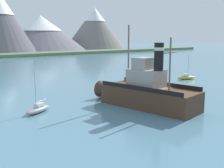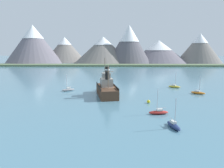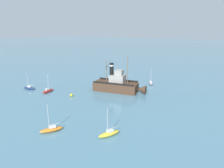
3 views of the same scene
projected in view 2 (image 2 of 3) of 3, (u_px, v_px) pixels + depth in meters
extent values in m
plane|color=teal|center=(111.00, 96.00, 52.68)|extent=(600.00, 600.00, 0.00)
cone|color=slate|center=(34.00, 44.00, 167.56)|extent=(46.72, 46.72, 31.81)
cone|color=white|center=(33.00, 32.00, 165.76)|extent=(17.47, 17.47, 11.33)
cone|color=slate|center=(65.00, 50.00, 187.36)|extent=(39.75, 39.75, 22.96)
cone|color=white|center=(64.00, 41.00, 185.97)|extent=(12.95, 12.95, 7.13)
cone|color=slate|center=(103.00, 50.00, 169.07)|extent=(49.54, 49.54, 22.30)
cone|color=white|center=(103.00, 41.00, 167.73)|extent=(16.47, 16.47, 7.06)
cone|color=#56545B|center=(129.00, 44.00, 164.83)|extent=(36.81, 36.81, 31.56)
cone|color=white|center=(129.00, 33.00, 163.26)|extent=(16.83, 16.83, 13.74)
cone|color=slate|center=(158.00, 52.00, 177.97)|extent=(51.57, 51.57, 19.57)
cone|color=white|center=(159.00, 45.00, 177.01)|extent=(24.04, 24.04, 8.69)
cone|color=slate|center=(199.00, 48.00, 175.77)|extent=(38.87, 38.87, 25.51)
cone|color=white|center=(200.00, 38.00, 174.26)|extent=(13.50, 13.50, 8.44)
cube|color=#5B704C|center=(114.00, 65.00, 143.63)|extent=(240.00, 12.00, 1.20)
cube|color=#4C3323|center=(107.00, 91.00, 53.06)|extent=(6.57, 12.61, 2.40)
cone|color=#4C3323|center=(103.00, 86.00, 60.04)|extent=(2.76, 2.80, 2.35)
cube|color=#9E998E|center=(106.00, 82.00, 53.14)|extent=(3.70, 4.49, 2.20)
cube|color=#9E998E|center=(106.00, 75.00, 53.31)|extent=(2.54, 2.38, 1.40)
cylinder|color=black|center=(107.00, 73.00, 51.02)|extent=(1.10, 1.10, 3.20)
cylinder|color=silver|center=(107.00, 70.00, 50.86)|extent=(1.16, 1.16, 0.35)
cylinder|color=#75604C|center=(105.00, 71.00, 55.39)|extent=(0.20, 0.20, 7.50)
cylinder|color=#75604C|center=(108.00, 77.00, 49.70)|extent=(0.20, 0.20, 6.00)
cylinder|color=#75604C|center=(108.00, 72.00, 49.47)|extent=(2.58, 0.61, 0.12)
cube|color=black|center=(99.00, 86.00, 52.45)|extent=(2.26, 11.22, 0.50)
cube|color=black|center=(115.00, 86.00, 53.16)|extent=(2.26, 11.22, 0.50)
ellipsoid|color=gray|center=(68.00, 90.00, 59.08)|extent=(3.85, 2.83, 0.70)
cube|color=silver|center=(69.00, 88.00, 59.09)|extent=(1.27, 1.10, 0.36)
cylinder|color=#B7B7BC|center=(67.00, 82.00, 58.52)|extent=(0.10, 0.10, 4.20)
cylinder|color=#B7B7BC|center=(70.00, 87.00, 59.21)|extent=(1.61, 0.96, 0.08)
ellipsoid|color=navy|center=(174.00, 126.00, 31.58)|extent=(1.87, 3.95, 0.70)
cube|color=silver|center=(173.00, 122.00, 31.68)|extent=(0.86, 1.21, 0.36)
cylinder|color=#B7B7BC|center=(175.00, 111.00, 30.86)|extent=(0.10, 0.10, 4.20)
cylinder|color=#B7B7BC|center=(172.00, 119.00, 32.01)|extent=(0.46, 1.78, 0.08)
ellipsoid|color=gold|center=(174.00, 87.00, 63.99)|extent=(3.89, 2.68, 0.70)
cube|color=silver|center=(174.00, 85.00, 63.98)|extent=(1.27, 1.06, 0.36)
cylinder|color=#B7B7BC|center=(176.00, 79.00, 63.42)|extent=(0.10, 0.10, 4.20)
cylinder|color=#B7B7BC|center=(173.00, 84.00, 64.10)|extent=(1.65, 0.87, 0.08)
ellipsoid|color=#B22823|center=(158.00, 112.00, 38.13)|extent=(3.89, 1.46, 0.70)
cube|color=silver|center=(160.00, 110.00, 38.05)|extent=(1.16, 0.74, 0.36)
cylinder|color=#B7B7BC|center=(157.00, 100.00, 37.67)|extent=(0.10, 0.10, 4.20)
cylinder|color=#B7B7BC|center=(162.00, 108.00, 38.01)|extent=(1.80, 0.25, 0.08)
ellipsoid|color=orange|center=(198.00, 93.00, 55.07)|extent=(3.80, 2.95, 0.70)
cube|color=silver|center=(197.00, 91.00, 55.08)|extent=(1.27, 1.13, 0.36)
cylinder|color=#B7B7BC|center=(200.00, 84.00, 54.48)|extent=(0.10, 0.10, 4.20)
cylinder|color=#B7B7BC|center=(196.00, 89.00, 55.23)|extent=(1.57, 1.02, 0.08)
sphere|color=yellow|center=(149.00, 102.00, 45.90)|extent=(0.75, 0.75, 0.75)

